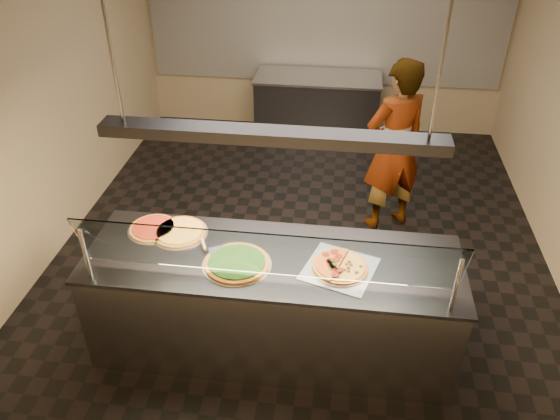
# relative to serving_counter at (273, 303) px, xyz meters

# --- Properties ---
(ground) EXTENTS (5.00, 6.00, 0.02)m
(ground) POSITION_rel_serving_counter_xyz_m (0.10, 1.40, -0.48)
(ground) COLOR black
(ground) RESTS_ON ground
(wall_back) EXTENTS (5.00, 0.02, 3.00)m
(wall_back) POSITION_rel_serving_counter_xyz_m (0.10, 4.41, 1.03)
(wall_back) COLOR tan
(wall_back) RESTS_ON ground
(wall_front) EXTENTS (5.00, 0.02, 3.00)m
(wall_front) POSITION_rel_serving_counter_xyz_m (0.10, -1.61, 1.03)
(wall_front) COLOR tan
(wall_front) RESTS_ON ground
(wall_left) EXTENTS (0.02, 6.00, 3.00)m
(wall_left) POSITION_rel_serving_counter_xyz_m (-2.41, 1.40, 1.03)
(wall_left) COLOR tan
(wall_left) RESTS_ON ground
(tile_band) EXTENTS (4.90, 0.02, 1.20)m
(tile_band) POSITION_rel_serving_counter_xyz_m (0.10, 4.38, 0.83)
(tile_band) COLOR silver
(tile_band) RESTS_ON wall_back
(serving_counter) EXTENTS (2.87, 0.94, 0.93)m
(serving_counter) POSITION_rel_serving_counter_xyz_m (0.00, 0.00, 0.00)
(serving_counter) COLOR #B7B7BC
(serving_counter) RESTS_ON ground
(sneeze_guard) EXTENTS (2.63, 0.18, 0.54)m
(sneeze_guard) POSITION_rel_serving_counter_xyz_m (0.00, -0.34, 0.76)
(sneeze_guard) COLOR #B7B7BC
(sneeze_guard) RESTS_ON serving_counter
(perforated_tray) EXTENTS (0.61, 0.61, 0.01)m
(perforated_tray) POSITION_rel_serving_counter_xyz_m (0.51, -0.06, 0.47)
(perforated_tray) COLOR silver
(perforated_tray) RESTS_ON serving_counter
(half_pizza_pepperoni) EXTENTS (0.31, 0.45, 0.05)m
(half_pizza_pepperoni) POSITION_rel_serving_counter_xyz_m (0.41, -0.06, 0.50)
(half_pizza_pepperoni) COLOR #92551B
(half_pizza_pepperoni) RESTS_ON perforated_tray
(half_pizza_sausage) EXTENTS (0.31, 0.45, 0.04)m
(half_pizza_sausage) POSITION_rel_serving_counter_xyz_m (0.61, -0.07, 0.49)
(half_pizza_sausage) COLOR #92551B
(half_pizza_sausage) RESTS_ON perforated_tray
(pizza_spinach) EXTENTS (0.52, 0.52, 0.03)m
(pizza_spinach) POSITION_rel_serving_counter_xyz_m (-0.25, -0.11, 0.48)
(pizza_spinach) COLOR silver
(pizza_spinach) RESTS_ON serving_counter
(pizza_cheese) EXTENTS (0.45, 0.45, 0.03)m
(pizza_cheese) POSITION_rel_serving_counter_xyz_m (-0.79, 0.22, 0.48)
(pizza_cheese) COLOR silver
(pizza_cheese) RESTS_ON serving_counter
(pizza_tomato) EXTENTS (0.41, 0.41, 0.03)m
(pizza_tomato) POSITION_rel_serving_counter_xyz_m (-1.01, 0.24, 0.48)
(pizza_tomato) COLOR silver
(pizza_tomato) RESTS_ON serving_counter
(pizza_spatula) EXTENTS (0.25, 0.21, 0.02)m
(pizza_spatula) POSITION_rel_serving_counter_xyz_m (-0.50, 0.04, 0.49)
(pizza_spatula) COLOR #B7B7BC
(pizza_spatula) RESTS_ON pizza_spinach
(prep_table) EXTENTS (1.71, 0.74, 0.93)m
(prep_table) POSITION_rel_serving_counter_xyz_m (0.06, 3.95, 0.00)
(prep_table) COLOR #303034
(prep_table) RESTS_ON ground
(worker) EXTENTS (0.82, 0.73, 1.88)m
(worker) POSITION_rel_serving_counter_xyz_m (0.99, 1.94, 0.47)
(worker) COLOR #2E2A35
(worker) RESTS_ON ground
(heat_lamp_housing) EXTENTS (2.30, 0.18, 0.08)m
(heat_lamp_housing) POSITION_rel_serving_counter_xyz_m (0.00, 0.00, 1.48)
(heat_lamp_housing) COLOR #303034
(heat_lamp_housing) RESTS_ON ceiling
(lamp_rod_left) EXTENTS (0.02, 0.02, 1.01)m
(lamp_rod_left) POSITION_rel_serving_counter_xyz_m (-1.00, 0.00, 2.03)
(lamp_rod_left) COLOR #B7B7BC
(lamp_rod_left) RESTS_ON ceiling
(lamp_rod_right) EXTENTS (0.02, 0.02, 1.01)m
(lamp_rod_right) POSITION_rel_serving_counter_xyz_m (1.00, 0.00, 2.03)
(lamp_rod_right) COLOR #B7B7BC
(lamp_rod_right) RESTS_ON ceiling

